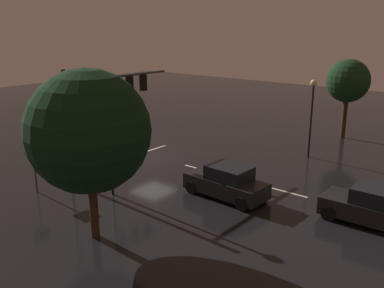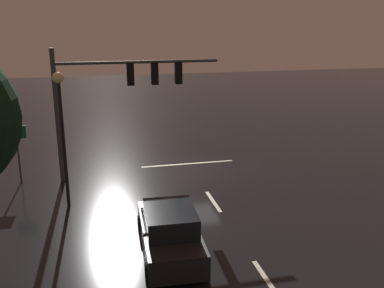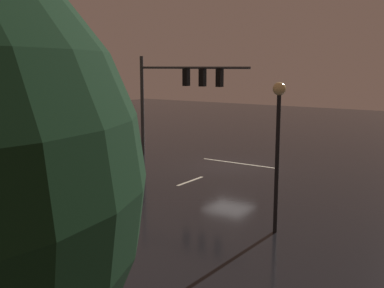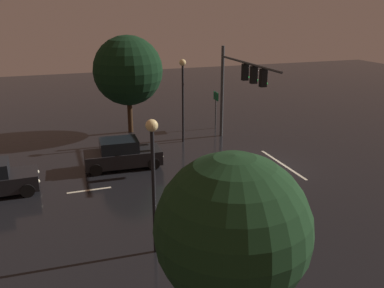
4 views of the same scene
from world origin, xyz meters
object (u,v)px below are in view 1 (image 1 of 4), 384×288
Objects in this scene: car_approaching at (227,182)px; street_lamp_left_kerb at (312,104)px; tree_right_near at (88,132)px; car_distant at (373,207)px; route_sign at (33,155)px; traffic_signal_assembly at (108,97)px; street_lamp_right_kerb at (109,122)px; tree_left_near at (348,81)px.

car_approaching is 0.85× the size of street_lamp_left_kerb.
car_distant is at bearing 134.82° from tree_right_near.
street_lamp_left_kerb is at bearing 150.25° from route_sign.
traffic_signal_assembly is 8.39m from tree_right_near.
street_lamp_right_kerb reaches higher than street_lamp_left_kerb.
car_distant is at bearing 116.46° from route_sign.
car_approaching is 15.99m from tree_left_near.
tree_left_near is (-21.36, 8.40, 2.40)m from route_sign.
tree_left_near reaches higher than car_approaching.
traffic_signal_assembly reaches higher than car_distant.
car_distant is 12.62m from tree_right_near.
street_lamp_left_kerb is 6.57m from tree_left_near.
street_lamp_left_kerb is 0.74× the size of tree_right_near.
car_approaching is 10.06m from route_sign.
street_lamp_right_kerb is 1.98× the size of route_sign.
car_distant is 16.63m from route_sign.
tree_left_near is at bearing 154.05° from traffic_signal_assembly.
tree_left_near is at bearing -179.25° from street_lamp_left_kerb.
route_sign is at bearing -100.00° from tree_right_near.
car_distant is 15.81m from tree_left_near.
street_lamp_right_kerb is 0.92× the size of tree_left_near.
traffic_signal_assembly is at bearing -39.02° from street_lamp_left_kerb.
street_lamp_right_kerb is 19.70m from tree_left_near.
street_lamp_left_kerb is (-7.46, -6.36, 2.82)m from car_distant.
traffic_signal_assembly is 3.93m from street_lamp_right_kerb.
traffic_signal_assembly reaches higher than street_lamp_left_kerb.
car_distant is 0.63× the size of tree_right_near.
car_approaching is at bearing -76.67° from car_distant.
traffic_signal_assembly is 1.11× the size of tree_right_near.
tree_left_near is at bearing 178.98° from car_approaching.
street_lamp_right_kerb is at bearing 124.98° from route_sign.
tree_right_near is (5.90, 5.96, 0.04)m from traffic_signal_assembly.
car_distant is at bearing 113.71° from street_lamp_right_kerb.
car_approaching is 1.57× the size of route_sign.
traffic_signal_assembly is 1.50× the size of street_lamp_left_kerb.
street_lamp_left_kerb is 0.85× the size of tree_left_near.
street_lamp_left_kerb is 13.53m from street_lamp_right_kerb.
street_lamp_left_kerb is at bearing 172.18° from tree_right_near.
car_distant is 0.72× the size of tree_left_near.
tree_right_near reaches higher than car_distant.
traffic_signal_assembly is at bearing -79.84° from car_distant.
traffic_signal_assembly reaches higher than car_approaching.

